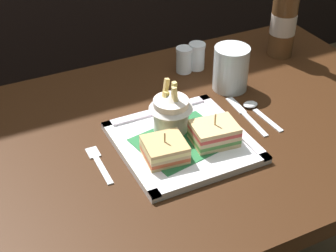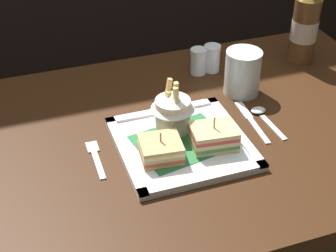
{
  "view_description": "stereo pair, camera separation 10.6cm",
  "coord_description": "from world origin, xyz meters",
  "px_view_note": "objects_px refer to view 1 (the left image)",
  "views": [
    {
      "loc": [
        -0.36,
        -0.81,
        1.4
      ],
      "look_at": [
        0.02,
        -0.03,
        0.78
      ],
      "focal_mm": 54.58,
      "sensor_mm": 36.0,
      "label": 1
    },
    {
      "loc": [
        -0.26,
        -0.85,
        1.4
      ],
      "look_at": [
        0.02,
        -0.03,
        0.78
      ],
      "focal_mm": 54.58,
      "sensor_mm": 36.0,
      "label": 2
    }
  ],
  "objects_px": {
    "fries_cup": "(171,109)",
    "beer_bottle": "(284,19)",
    "knife": "(245,114)",
    "spoon": "(255,109)",
    "dining_table": "(154,177)",
    "fork": "(99,162)",
    "pepper_shaker": "(197,58)",
    "sandwich_half_left": "(165,150)",
    "sandwich_half_right": "(214,133)",
    "salt_shaker": "(184,61)",
    "square_plate": "(183,143)",
    "water_glass": "(231,71)"
  },
  "relations": [
    {
      "from": "fries_cup",
      "to": "beer_bottle",
      "type": "xyz_separation_m",
      "value": [
        0.44,
        0.2,
        0.04
      ]
    },
    {
      "from": "knife",
      "to": "spoon",
      "type": "bearing_deg",
      "value": 10.14
    },
    {
      "from": "dining_table",
      "to": "fork",
      "type": "xyz_separation_m",
      "value": [
        -0.14,
        -0.03,
        0.11
      ]
    },
    {
      "from": "dining_table",
      "to": "pepper_shaker",
      "type": "height_order",
      "value": "pepper_shaker"
    },
    {
      "from": "sandwich_half_left",
      "to": "sandwich_half_right",
      "type": "xyz_separation_m",
      "value": [
        0.11,
        0.0,
        0.0
      ]
    },
    {
      "from": "sandwich_half_left",
      "to": "fries_cup",
      "type": "height_order",
      "value": "fries_cup"
    },
    {
      "from": "dining_table",
      "to": "salt_shaker",
      "type": "distance_m",
      "value": 0.33
    },
    {
      "from": "square_plate",
      "to": "fries_cup",
      "type": "height_order",
      "value": "fries_cup"
    },
    {
      "from": "spoon",
      "to": "square_plate",
      "type": "bearing_deg",
      "value": -168.36
    },
    {
      "from": "sandwich_half_left",
      "to": "salt_shaker",
      "type": "height_order",
      "value": "sandwich_half_left"
    },
    {
      "from": "salt_shaker",
      "to": "pepper_shaker",
      "type": "bearing_deg",
      "value": 0.0
    },
    {
      "from": "dining_table",
      "to": "square_plate",
      "type": "height_order",
      "value": "square_plate"
    },
    {
      "from": "dining_table",
      "to": "sandwich_half_right",
      "type": "relative_size",
      "value": 12.96
    },
    {
      "from": "salt_shaker",
      "to": "water_glass",
      "type": "bearing_deg",
      "value": -62.93
    },
    {
      "from": "dining_table",
      "to": "beer_bottle",
      "type": "bearing_deg",
      "value": 22.77
    },
    {
      "from": "square_plate",
      "to": "water_glass",
      "type": "relative_size",
      "value": 2.43
    },
    {
      "from": "spoon",
      "to": "pepper_shaker",
      "type": "xyz_separation_m",
      "value": [
        -0.02,
        0.24,
        0.03
      ]
    },
    {
      "from": "salt_shaker",
      "to": "pepper_shaker",
      "type": "xyz_separation_m",
      "value": [
        0.04,
        0.0,
        0.0
      ]
    },
    {
      "from": "dining_table",
      "to": "salt_shaker",
      "type": "relative_size",
      "value": 18.98
    },
    {
      "from": "water_glass",
      "to": "knife",
      "type": "relative_size",
      "value": 0.65
    },
    {
      "from": "beer_bottle",
      "to": "salt_shaker",
      "type": "xyz_separation_m",
      "value": [
        -0.28,
        0.03,
        -0.07
      ]
    },
    {
      "from": "fork",
      "to": "knife",
      "type": "distance_m",
      "value": 0.36
    },
    {
      "from": "square_plate",
      "to": "water_glass",
      "type": "bearing_deg",
      "value": 36.28
    },
    {
      "from": "pepper_shaker",
      "to": "square_plate",
      "type": "bearing_deg",
      "value": -123.83
    },
    {
      "from": "spoon",
      "to": "salt_shaker",
      "type": "distance_m",
      "value": 0.25
    },
    {
      "from": "spoon",
      "to": "pepper_shaker",
      "type": "height_order",
      "value": "pepper_shaker"
    },
    {
      "from": "square_plate",
      "to": "pepper_shaker",
      "type": "bearing_deg",
      "value": 56.17
    },
    {
      "from": "square_plate",
      "to": "spoon",
      "type": "relative_size",
      "value": 2.04
    },
    {
      "from": "dining_table",
      "to": "fork",
      "type": "relative_size",
      "value": 10.25
    },
    {
      "from": "water_glass",
      "to": "sandwich_half_left",
      "type": "bearing_deg",
      "value": -145.2
    },
    {
      "from": "dining_table",
      "to": "knife",
      "type": "height_order",
      "value": "knife"
    },
    {
      "from": "square_plate",
      "to": "pepper_shaker",
      "type": "xyz_separation_m",
      "value": [
        0.19,
        0.28,
        0.02
      ]
    },
    {
      "from": "fries_cup",
      "to": "pepper_shaker",
      "type": "bearing_deg",
      "value": 50.22
    },
    {
      "from": "dining_table",
      "to": "beer_bottle",
      "type": "height_order",
      "value": "beer_bottle"
    },
    {
      "from": "sandwich_half_left",
      "to": "salt_shaker",
      "type": "xyz_separation_m",
      "value": [
        0.21,
        0.31,
        0.0
      ]
    },
    {
      "from": "water_glass",
      "to": "knife",
      "type": "bearing_deg",
      "value": -105.32
    },
    {
      "from": "dining_table",
      "to": "sandwich_half_right",
      "type": "xyz_separation_m",
      "value": [
        0.1,
        -0.08,
        0.14
      ]
    },
    {
      "from": "sandwich_half_right",
      "to": "water_glass",
      "type": "xyz_separation_m",
      "value": [
        0.16,
        0.19,
        0.01
      ]
    },
    {
      "from": "beer_bottle",
      "to": "fork",
      "type": "xyz_separation_m",
      "value": [
        -0.61,
        -0.23,
        -0.1
      ]
    },
    {
      "from": "square_plate",
      "to": "sandwich_half_right",
      "type": "relative_size",
      "value": 2.68
    },
    {
      "from": "beer_bottle",
      "to": "knife",
      "type": "relative_size",
      "value": 1.63
    },
    {
      "from": "sandwich_half_right",
      "to": "spoon",
      "type": "distance_m",
      "value": 0.17
    },
    {
      "from": "salt_shaker",
      "to": "dining_table",
      "type": "bearing_deg",
      "value": -130.2
    },
    {
      "from": "square_plate",
      "to": "pepper_shaker",
      "type": "height_order",
      "value": "pepper_shaker"
    },
    {
      "from": "dining_table",
      "to": "knife",
      "type": "relative_size",
      "value": 7.61
    },
    {
      "from": "sandwich_half_right",
      "to": "fries_cup",
      "type": "xyz_separation_m",
      "value": [
        -0.06,
        0.08,
        0.03
      ]
    },
    {
      "from": "square_plate",
      "to": "beer_bottle",
      "type": "bearing_deg",
      "value": 30.07
    },
    {
      "from": "water_glass",
      "to": "pepper_shaker",
      "type": "height_order",
      "value": "water_glass"
    },
    {
      "from": "dining_table",
      "to": "spoon",
      "type": "distance_m",
      "value": 0.28
    },
    {
      "from": "dining_table",
      "to": "salt_shaker",
      "type": "xyz_separation_m",
      "value": [
        0.19,
        0.23,
        0.14
      ]
    }
  ]
}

